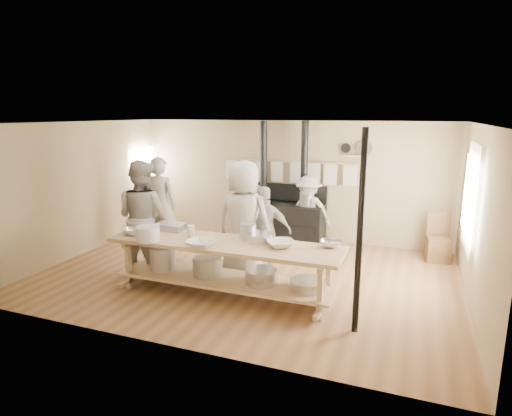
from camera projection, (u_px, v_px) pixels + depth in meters
The scene contains 24 objects.
ground at pixel (246, 274), 7.47m from camera, with size 7.00×7.00×0.00m, color brown.
room_shell at pixel (246, 183), 7.11m from camera, with size 7.00×7.00×7.00m.
window_right at pixel (472, 198), 6.50m from camera, with size 0.09×1.50×1.65m.
left_opening at pixel (142, 163), 10.13m from camera, with size 0.00×0.90×0.90m.
stove at pixel (282, 218), 9.29m from camera, with size 1.90×0.75×2.60m.
towel_rail at pixel (287, 169), 9.32m from camera, with size 3.00×0.04×0.47m.
back_wall_shelf at pixel (356, 151), 8.75m from camera, with size 0.63×0.14×0.32m.
prep_table at pixel (224, 263), 6.53m from camera, with size 3.60×0.90×0.85m.
support_post at pixel (360, 234), 5.25m from camera, with size 0.08×0.08×2.60m, color black.
cook_far_left at pixel (161, 205), 8.53m from camera, with size 0.70×0.46×1.93m, color #9E978C.
cook_left at pixel (143, 217), 7.38m from camera, with size 0.97×0.75×1.99m, color #9E978C.
cook_center at pixel (244, 221), 7.10m from camera, with size 0.98×0.64×2.01m, color #9E978C.
cook_right at pixel (265, 231), 7.34m from camera, with size 0.91×0.38×1.55m, color #9E978C.
cook_by_window at pixel (308, 212), 8.88m from camera, with size 0.97×0.56×1.50m, color #9E978C.
chair at pixel (438, 247), 8.13m from camera, with size 0.47×0.47×0.90m.
bowl_white_a at pixel (202, 243), 6.22m from camera, with size 0.42×0.42×0.10m, color white.
bowl_steel_a at pixel (133, 231), 6.86m from camera, with size 0.31×0.31×0.10m, color silver.
bowl_white_b at pixel (280, 244), 6.22m from camera, with size 0.40×0.40×0.10m, color white.
bowl_steel_b at pixel (330, 244), 6.22m from camera, with size 0.31×0.31×0.10m, color silver.
roasting_pan at pixel (171, 227), 7.13m from camera, with size 0.48×0.32×0.11m, color #B2B2B7.
mixing_bowl_large at pixel (261, 237), 6.49m from camera, with size 0.40×0.40×0.13m, color silver.
bucket_galv at pixel (248, 231), 6.65m from camera, with size 0.25×0.25×0.23m, color gray.
deep_bowl_enamel at pixel (148, 233), 6.52m from camera, with size 0.36×0.36×0.22m, color white.
pitcher at pixel (191, 231), 6.71m from camera, with size 0.12×0.12×0.19m, color white.
Camera 1 is at (2.63, -6.53, 2.76)m, focal length 30.00 mm.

